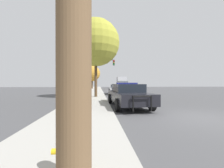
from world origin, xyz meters
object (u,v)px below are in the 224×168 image
at_px(car_background_distant, 115,86).
at_px(tree_sidewalk_near, 96,43).
at_px(fire_hydrant, 70,149).
at_px(car_background_midblock, 116,89).
at_px(box_truck, 122,83).
at_px(tree_sidewalk_far, 92,73).
at_px(police_car, 128,94).
at_px(traffic_light, 99,68).
at_px(car_background_oncoming, 127,87).

height_order(car_background_distant, tree_sidewalk_near, tree_sidewalk_near).
height_order(fire_hydrant, tree_sidewalk_near, tree_sidewalk_near).
relative_size(fire_hydrant, tree_sidewalk_near, 0.10).
relative_size(car_background_midblock, box_truck, 0.59).
bearing_deg(fire_hydrant, box_truck, 80.02).
distance_m(fire_hydrant, tree_sidewalk_far, 36.97).
bearing_deg(car_background_midblock, police_car, -89.71).
xyz_separation_m(police_car, tree_sidewalk_far, (-3.55, 29.50, 3.27)).
bearing_deg(tree_sidewalk_far, car_background_midblock, -77.58).
distance_m(fire_hydrant, car_background_midblock, 18.39).
bearing_deg(tree_sidewalk_near, fire_hydrant, -90.64).
distance_m(fire_hydrant, traffic_light, 23.24).
height_order(car_background_oncoming, tree_sidewalk_near, tree_sidewalk_near).
bearing_deg(tree_sidewalk_near, traffic_light, 87.62).
bearing_deg(tree_sidewalk_near, car_background_oncoming, 69.46).
distance_m(car_background_distant, tree_sidewalk_near, 36.46).
xyz_separation_m(car_background_distant, tree_sidewalk_near, (-5.85, -35.64, 4.95)).
relative_size(car_background_midblock, tree_sidewalk_far, 0.79).
height_order(car_background_midblock, box_truck, box_truck).
bearing_deg(fire_hydrant, tree_sidewalk_near, 89.36).
height_order(car_background_midblock, car_background_distant, car_background_midblock).
distance_m(tree_sidewalk_far, tree_sidewalk_near, 23.79).
xyz_separation_m(traffic_light, car_background_oncoming, (6.33, 8.10, -3.25)).
bearing_deg(fire_hydrant, car_background_oncoming, 77.51).
relative_size(car_background_distant, tree_sidewalk_far, 0.71).
distance_m(fire_hydrant, tree_sidewalk_near, 14.05).
bearing_deg(fire_hydrant, car_background_distant, 82.99).
relative_size(car_background_oncoming, tree_sidewalk_far, 0.70).
height_order(fire_hydrant, car_background_distant, car_background_distant).
xyz_separation_m(car_background_oncoming, box_truck, (-0.39, 5.85, 0.92)).
relative_size(traffic_light, tree_sidewalk_far, 0.91).
relative_size(car_background_oncoming, tree_sidewalk_near, 0.53).
xyz_separation_m(car_background_midblock, tree_sidewalk_near, (-2.71, -5.08, 4.93)).
distance_m(car_background_oncoming, car_background_distant, 17.68).
height_order(police_car, tree_sidewalk_far, tree_sidewalk_far).
bearing_deg(car_background_midblock, tree_sidewalk_near, -114.91).
bearing_deg(car_background_distant, car_background_midblock, -98.48).
relative_size(police_car, car_background_oncoming, 1.27).
bearing_deg(tree_sidewalk_far, fire_hydrant, -88.06).
bearing_deg(tree_sidewalk_near, car_background_distant, 80.68).
relative_size(car_background_oncoming, car_background_midblock, 0.89).
relative_size(police_car, car_background_midblock, 1.13).
height_order(traffic_light, box_truck, traffic_light).
bearing_deg(police_car, fire_hydrant, 69.38).
height_order(traffic_light, tree_sidewalk_near, tree_sidewalk_near).
relative_size(box_truck, tree_sidewalk_near, 1.01).
relative_size(fire_hydrant, traffic_light, 0.14).
xyz_separation_m(fire_hydrant, tree_sidewalk_far, (-1.25, 36.78, 3.52)).
height_order(traffic_light, car_background_midblock, traffic_light).
bearing_deg(box_truck, tree_sidewalk_near, 78.51).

